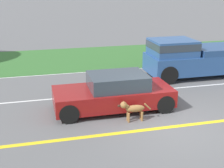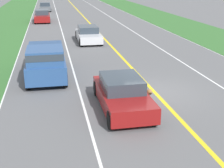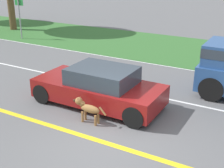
{
  "view_description": "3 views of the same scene",
  "coord_description": "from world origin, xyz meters",
  "px_view_note": "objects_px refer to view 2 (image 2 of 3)",
  "views": [
    {
      "loc": [
        -8.4,
        4.13,
        4.52
      ],
      "look_at": [
        1.93,
        1.51,
        0.97
      ],
      "focal_mm": 50.0,
      "sensor_mm": 36.0,
      "label": 1
    },
    {
      "loc": [
        4.71,
        13.12,
        5.2
      ],
      "look_at": [
        2.23,
        0.77,
        0.85
      ],
      "focal_mm": 50.0,
      "sensor_mm": 36.0,
      "label": 2
    },
    {
      "loc": [
        -6.1,
        -3.61,
        4.48
      ],
      "look_at": [
        1.65,
        0.79,
        0.97
      ],
      "focal_mm": 50.0,
      "sensor_mm": 36.0,
      "label": 3
    }
  ],
  "objects_px": {
    "pickup_truck": "(46,60)",
    "dog": "(147,93)",
    "car_trailing_near": "(88,35)",
    "car_trailing_far": "(45,7)",
    "ego_car": "(122,94)",
    "car_trailing_mid": "(42,16)"
  },
  "relations": [
    {
      "from": "car_trailing_near",
      "to": "car_trailing_far",
      "type": "bearing_deg",
      "value": -82.14
    },
    {
      "from": "pickup_truck",
      "to": "car_trailing_near",
      "type": "height_order",
      "value": "pickup_truck"
    },
    {
      "from": "pickup_truck",
      "to": "dog",
      "type": "bearing_deg",
      "value": 132.51
    },
    {
      "from": "pickup_truck",
      "to": "car_trailing_mid",
      "type": "bearing_deg",
      "value": -88.86
    },
    {
      "from": "ego_car",
      "to": "car_trailing_mid",
      "type": "distance_m",
      "value": 27.85
    },
    {
      "from": "dog",
      "to": "pickup_truck",
      "type": "distance_m",
      "value": 6.33
    },
    {
      "from": "ego_car",
      "to": "pickup_truck",
      "type": "xyz_separation_m",
      "value": [
        3.07,
        -4.97,
        0.33
      ]
    },
    {
      "from": "dog",
      "to": "car_trailing_near",
      "type": "height_order",
      "value": "car_trailing_near"
    },
    {
      "from": "ego_car",
      "to": "car_trailing_mid",
      "type": "height_order",
      "value": "car_trailing_mid"
    },
    {
      "from": "dog",
      "to": "car_trailing_mid",
      "type": "distance_m",
      "value": 27.71
    },
    {
      "from": "car_trailing_near",
      "to": "car_trailing_mid",
      "type": "distance_m",
      "value": 14.0
    },
    {
      "from": "car_trailing_near",
      "to": "pickup_truck",
      "type": "bearing_deg",
      "value": 69.39
    },
    {
      "from": "dog",
      "to": "pickup_truck",
      "type": "xyz_separation_m",
      "value": [
        4.26,
        -4.65,
        0.5
      ]
    },
    {
      "from": "ego_car",
      "to": "pickup_truck",
      "type": "bearing_deg",
      "value": -58.27
    },
    {
      "from": "ego_car",
      "to": "dog",
      "type": "height_order",
      "value": "ego_car"
    },
    {
      "from": "pickup_truck",
      "to": "car_trailing_far",
      "type": "height_order",
      "value": "pickup_truck"
    },
    {
      "from": "ego_car",
      "to": "car_trailing_near",
      "type": "height_order",
      "value": "ego_car"
    },
    {
      "from": "ego_car",
      "to": "car_trailing_mid",
      "type": "xyz_separation_m",
      "value": [
        3.52,
        -27.62,
        0.03
      ]
    },
    {
      "from": "car_trailing_mid",
      "to": "car_trailing_far",
      "type": "distance_m",
      "value": 12.65
    },
    {
      "from": "ego_car",
      "to": "car_trailing_near",
      "type": "relative_size",
      "value": 0.98
    },
    {
      "from": "ego_car",
      "to": "pickup_truck",
      "type": "height_order",
      "value": "pickup_truck"
    },
    {
      "from": "dog",
      "to": "pickup_truck",
      "type": "relative_size",
      "value": 0.22
    }
  ]
}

